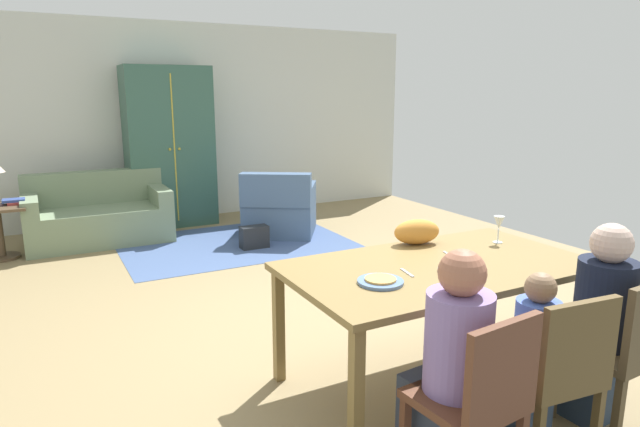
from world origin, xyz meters
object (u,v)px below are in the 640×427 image
at_px(person_man, 450,373).
at_px(dining_table, 439,274).
at_px(plate_near_man, 380,282).
at_px(armoire, 170,147).
at_px(person_woman, 595,329).
at_px(armchair, 280,209).
at_px(wine_glass, 499,224).
at_px(cat, 417,232).
at_px(handbag, 254,237).
at_px(book_lower, 19,203).
at_px(couch, 99,217).
at_px(person_child, 529,365).
at_px(dining_chair_woman, 626,346).
at_px(dining_chair_child, 557,369).
at_px(book_upper, 14,200).
at_px(plate_near_child, 460,271).
at_px(dining_chair_man, 479,396).

bearing_deg(person_man, dining_table, 54.09).
bearing_deg(person_man, plate_near_man, 89.67).
xyz_separation_m(plate_near_man, armoire, (0.03, 5.05, 0.28)).
xyz_separation_m(person_woman, armoire, (-0.97, 5.63, 0.54)).
xyz_separation_m(person_woman, armchair, (0.09, 4.45, -0.19)).
distance_m(wine_glass, cat, 0.56).
distance_m(wine_glass, handbag, 3.26).
relative_size(cat, armchair, 0.27).
distance_m(person_man, book_lower, 5.23).
relative_size(person_man, couch, 0.69).
xyz_separation_m(person_child, dining_chair_woman, (0.50, -0.17, 0.06)).
distance_m(dining_chair_child, couch, 5.53).
relative_size(dining_table, book_upper, 8.32).
bearing_deg(wine_glass, dining_chair_child, -122.32).
relative_size(person_man, book_upper, 5.04).
bearing_deg(book_upper, armoire, 20.43).
bearing_deg(cat, plate_near_child, -90.80).
distance_m(cat, book_upper, 4.56).
xyz_separation_m(dining_chair_child, cat, (0.16, 1.29, 0.35)).
height_order(dining_table, couch, couch).
distance_m(armchair, book_upper, 2.98).
bearing_deg(plate_near_man, wine_glass, 14.47).
height_order(dining_chair_child, couch, dining_chair_child).
bearing_deg(dining_table, dining_chair_man, -119.55).
height_order(plate_near_man, wine_glass, wine_glass).
relative_size(dining_chair_woman, person_woman, 0.78).
height_order(armoire, book_lower, armoire).
distance_m(dining_table, plate_near_child, 0.19).
bearing_deg(cat, book_lower, 135.89).
bearing_deg(dining_chair_woman, cat, 105.49).
bearing_deg(dining_chair_man, armoire, 89.76).
relative_size(dining_table, book_lower, 8.32).
height_order(cat, book_lower, cat).
bearing_deg(dining_chair_child, wine_glass, 57.68).
xyz_separation_m(wine_glass, armchair, (-0.06, 3.57, -0.57)).
height_order(dining_chair_child, book_lower, dining_chair_child).
distance_m(dining_chair_woman, book_upper, 5.84).
distance_m(person_man, person_woman, 1.01).
bearing_deg(cat, plate_near_man, -127.35).
bearing_deg(dining_table, book_upper, 118.77).
bearing_deg(dining_chair_man, wine_glass, 42.40).
bearing_deg(person_woman, cat, 107.51).
height_order(dining_table, dining_chair_woman, dining_chair_woman).
height_order(couch, armchair, same).
xyz_separation_m(plate_near_child, dining_chair_man, (-0.50, -0.69, -0.28)).
relative_size(dining_chair_man, cat, 2.72).
distance_m(person_child, armoire, 5.68).
xyz_separation_m(wine_glass, handbag, (-0.58, 3.12, -0.76)).
relative_size(wine_glass, couch, 0.12).
bearing_deg(person_man, couch, 100.55).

